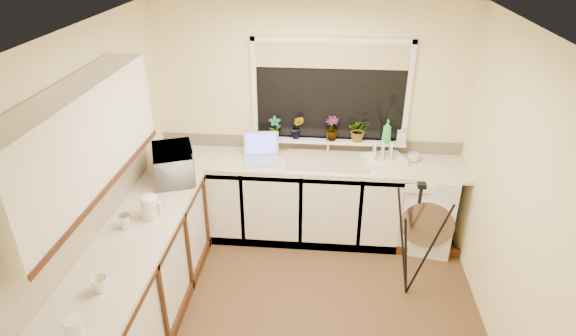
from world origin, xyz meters
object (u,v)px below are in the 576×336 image
(steel_jar, at_px, (126,222))
(glass_jug, at_px, (74,329))
(plant_c, at_px, (332,128))
(kettle, at_px, (150,208))
(washing_machine, at_px, (422,206))
(plant_a, at_px, (275,128))
(laptop, at_px, (261,153))
(cup_back, at_px, (414,157))
(soap_bottle_clear, at_px, (402,135))
(plant_d, at_px, (359,130))
(soap_bottle_green, at_px, (387,131))
(cup_left, at_px, (100,284))
(plant_b, at_px, (297,127))
(microwave, at_px, (174,164))
(tripod, at_px, (414,241))
(dish_rack, at_px, (383,160))

(steel_jar, bearing_deg, glass_jug, -82.40)
(plant_c, bearing_deg, kettle, -136.48)
(washing_machine, relative_size, plant_a, 3.61)
(laptop, relative_size, cup_back, 3.46)
(plant_c, distance_m, soap_bottle_clear, 0.72)
(washing_machine, relative_size, plant_d, 3.60)
(steel_jar, relative_size, soap_bottle_green, 0.49)
(soap_bottle_green, bearing_deg, cup_left, -132.54)
(washing_machine, bearing_deg, plant_c, 175.99)
(washing_machine, distance_m, soap_bottle_clear, 0.78)
(plant_b, xyz_separation_m, plant_d, (0.63, -0.01, -0.00))
(cup_left, bearing_deg, washing_machine, 39.26)
(microwave, xyz_separation_m, cup_left, (-0.02, -1.58, -0.10))
(plant_c, relative_size, soap_bottle_green, 1.03)
(plant_b, bearing_deg, cup_back, -6.69)
(tripod, height_order, cup_left, tripod)
(steel_jar, xyz_separation_m, plant_b, (1.26, 1.56, 0.22))
(washing_machine, xyz_separation_m, kettle, (-2.45, -1.14, 0.55))
(steel_jar, bearing_deg, soap_bottle_green, 35.10)
(plant_d, bearing_deg, plant_c, 177.99)
(laptop, bearing_deg, glass_jug, -115.40)
(plant_c, height_order, soap_bottle_clear, plant_c)
(microwave, relative_size, cup_left, 4.74)
(glass_jug, height_order, cup_back, glass_jug)
(plant_b, xyz_separation_m, cup_left, (-1.14, -2.27, -0.22))
(plant_a, bearing_deg, plant_d, 1.34)
(steel_jar, bearing_deg, plant_d, 39.28)
(plant_a, relative_size, plant_d, 1.00)
(laptop, height_order, soap_bottle_clear, soap_bottle_clear)
(laptop, bearing_deg, plant_a, 49.89)
(washing_machine, xyz_separation_m, plant_c, (-0.98, 0.25, 0.73))
(washing_machine, relative_size, soap_bottle_green, 3.59)
(tripod, xyz_separation_m, cup_left, (-2.25, -1.18, 0.37))
(microwave, xyz_separation_m, plant_d, (1.75, 0.69, 0.13))
(kettle, distance_m, soap_bottle_clear, 2.58)
(washing_machine, bearing_deg, plant_d, 171.44)
(washing_machine, height_order, microwave, microwave)
(plant_a, bearing_deg, cup_back, -4.46)
(cup_left, bearing_deg, kettle, 87.86)
(tripod, bearing_deg, laptop, 149.49)
(plant_a, xyz_separation_m, soap_bottle_clear, (1.30, 0.00, -0.03))
(washing_machine, xyz_separation_m, plant_d, (-0.70, 0.24, 0.73))
(glass_jug, distance_m, soap_bottle_clear, 3.44)
(kettle, relative_size, microwave, 0.35)
(dish_rack, bearing_deg, washing_machine, -24.92)
(plant_b, distance_m, plant_d, 0.63)
(glass_jug, xyz_separation_m, microwave, (-0.01, 1.99, 0.07))
(tripod, bearing_deg, plant_b, 135.61)
(kettle, xyz_separation_m, soap_bottle_green, (2.03, 1.37, 0.18))
(washing_machine, relative_size, cup_left, 7.87)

